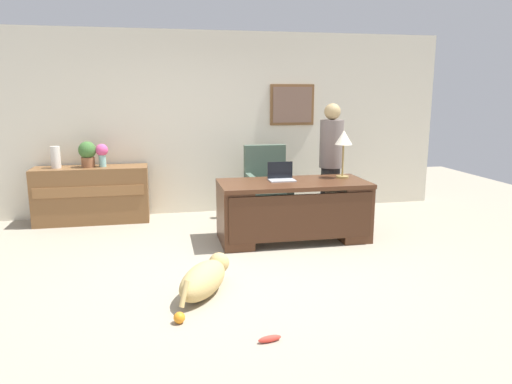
{
  "coord_description": "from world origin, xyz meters",
  "views": [
    {
      "loc": [
        -0.89,
        -4.68,
        1.81
      ],
      "look_at": [
        0.11,
        0.3,
        0.75
      ],
      "focal_mm": 33.52,
      "sensor_mm": 36.0,
      "label": 1
    }
  ],
  "objects_px": {
    "credenza": "(92,195)",
    "vase_empty": "(56,157)",
    "person_standing": "(331,163)",
    "desk": "(294,209)",
    "laptop": "(281,176)",
    "dog_toy_bone": "(270,339)",
    "vase_with_flowers": "(102,153)",
    "armchair": "(267,187)",
    "desk_lamp": "(344,141)",
    "potted_plant": "(87,153)",
    "dog_toy_ball": "(179,318)",
    "dog_lying": "(205,278)"
  },
  "relations": [
    {
      "from": "person_standing",
      "to": "vase_with_flowers",
      "type": "relative_size",
      "value": 5.2
    },
    {
      "from": "credenza",
      "to": "dog_toy_ball",
      "type": "height_order",
      "value": "credenza"
    },
    {
      "from": "credenza",
      "to": "dog_toy_bone",
      "type": "height_order",
      "value": "credenza"
    },
    {
      "from": "vase_empty",
      "to": "vase_with_flowers",
      "type": "bearing_deg",
      "value": 0.0
    },
    {
      "from": "laptop",
      "to": "potted_plant",
      "type": "height_order",
      "value": "potted_plant"
    },
    {
      "from": "desk",
      "to": "vase_with_flowers",
      "type": "bearing_deg",
      "value": 149.72
    },
    {
      "from": "desk",
      "to": "dog_toy_bone",
      "type": "relative_size",
      "value": 10.0
    },
    {
      "from": "laptop",
      "to": "vase_empty",
      "type": "distance_m",
      "value": 3.14
    },
    {
      "from": "credenza",
      "to": "person_standing",
      "type": "xyz_separation_m",
      "value": [
        3.27,
        -0.75,
        0.47
      ]
    },
    {
      "from": "person_standing",
      "to": "dog_toy_ball",
      "type": "xyz_separation_m",
      "value": [
        -2.2,
        -2.6,
        -0.81
      ]
    },
    {
      "from": "dog_toy_ball",
      "to": "vase_empty",
      "type": "bearing_deg",
      "value": 114.22
    },
    {
      "from": "vase_with_flowers",
      "to": "laptop",
      "type": "bearing_deg",
      "value": -28.93
    },
    {
      "from": "laptop",
      "to": "dog_toy_bone",
      "type": "relative_size",
      "value": 1.75
    },
    {
      "from": "desk_lamp",
      "to": "vase_empty",
      "type": "bearing_deg",
      "value": 161.57
    },
    {
      "from": "vase_empty",
      "to": "dog_toy_bone",
      "type": "bearing_deg",
      "value": -60.37
    },
    {
      "from": "armchair",
      "to": "person_standing",
      "type": "relative_size",
      "value": 0.64
    },
    {
      "from": "desk",
      "to": "dog_lying",
      "type": "distance_m",
      "value": 1.91
    },
    {
      "from": "desk",
      "to": "dog_toy_bone",
      "type": "height_order",
      "value": "desk"
    },
    {
      "from": "dog_lying",
      "to": "potted_plant",
      "type": "bearing_deg",
      "value": 115.35
    },
    {
      "from": "armchair",
      "to": "person_standing",
      "type": "bearing_deg",
      "value": -24.82
    },
    {
      "from": "credenza",
      "to": "vase_empty",
      "type": "xyz_separation_m",
      "value": [
        -0.44,
        0.0,
        0.54
      ]
    },
    {
      "from": "vase_empty",
      "to": "dog_toy_bone",
      "type": "xyz_separation_m",
      "value": [
        2.15,
        -3.78,
        -0.92
      ]
    },
    {
      "from": "desk",
      "to": "dog_lying",
      "type": "xyz_separation_m",
      "value": [
        -1.24,
        -1.44,
        -0.25
      ]
    },
    {
      "from": "person_standing",
      "to": "dog_toy_ball",
      "type": "height_order",
      "value": "person_standing"
    },
    {
      "from": "vase_empty",
      "to": "desk",
      "type": "bearing_deg",
      "value": -24.92
    },
    {
      "from": "desk_lamp",
      "to": "dog_lying",
      "type": "bearing_deg",
      "value": -140.34
    },
    {
      "from": "vase_with_flowers",
      "to": "person_standing",
      "type": "bearing_deg",
      "value": -13.61
    },
    {
      "from": "dog_lying",
      "to": "laptop",
      "type": "relative_size",
      "value": 2.52
    },
    {
      "from": "credenza",
      "to": "vase_with_flowers",
      "type": "bearing_deg",
      "value": 0.46
    },
    {
      "from": "desk",
      "to": "desk_lamp",
      "type": "relative_size",
      "value": 3.01
    },
    {
      "from": "credenza",
      "to": "armchair",
      "type": "xyz_separation_m",
      "value": [
        2.45,
        -0.37,
        0.09
      ]
    },
    {
      "from": "dog_lying",
      "to": "potted_plant",
      "type": "xyz_separation_m",
      "value": [
        -1.34,
        2.83,
        0.83
      ]
    },
    {
      "from": "armchair",
      "to": "credenza",
      "type": "bearing_deg",
      "value": 171.37
    },
    {
      "from": "credenza",
      "to": "dog_lying",
      "type": "distance_m",
      "value": 3.13
    },
    {
      "from": "potted_plant",
      "to": "dog_toy_ball",
      "type": "distance_m",
      "value": 3.64
    },
    {
      "from": "laptop",
      "to": "desk",
      "type": "bearing_deg",
      "value": -48.77
    },
    {
      "from": "dog_lying",
      "to": "dog_toy_bone",
      "type": "height_order",
      "value": "dog_lying"
    },
    {
      "from": "laptop",
      "to": "desk_lamp",
      "type": "distance_m",
      "value": 0.92
    },
    {
      "from": "dog_toy_bone",
      "to": "desk",
      "type": "bearing_deg",
      "value": 70.3
    },
    {
      "from": "credenza",
      "to": "armchair",
      "type": "distance_m",
      "value": 2.48
    },
    {
      "from": "person_standing",
      "to": "credenza",
      "type": "bearing_deg",
      "value": 167.1
    },
    {
      "from": "person_standing",
      "to": "dog_lying",
      "type": "distance_m",
      "value": 2.94
    },
    {
      "from": "vase_with_flowers",
      "to": "vase_empty",
      "type": "bearing_deg",
      "value": 180.0
    },
    {
      "from": "potted_plant",
      "to": "person_standing",
      "type": "bearing_deg",
      "value": -12.84
    },
    {
      "from": "armchair",
      "to": "laptop",
      "type": "relative_size",
      "value": 3.34
    },
    {
      "from": "credenza",
      "to": "dog_toy_bone",
      "type": "bearing_deg",
      "value": -65.69
    },
    {
      "from": "potted_plant",
      "to": "dog_toy_ball",
      "type": "relative_size",
      "value": 3.85
    },
    {
      "from": "vase_empty",
      "to": "laptop",
      "type": "bearing_deg",
      "value": -23.49
    },
    {
      "from": "vase_with_flowers",
      "to": "dog_toy_ball",
      "type": "xyz_separation_m",
      "value": [
        0.89,
        -3.35,
        -0.94
      ]
    },
    {
      "from": "credenza",
      "to": "armchair",
      "type": "height_order",
      "value": "armchair"
    }
  ]
}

